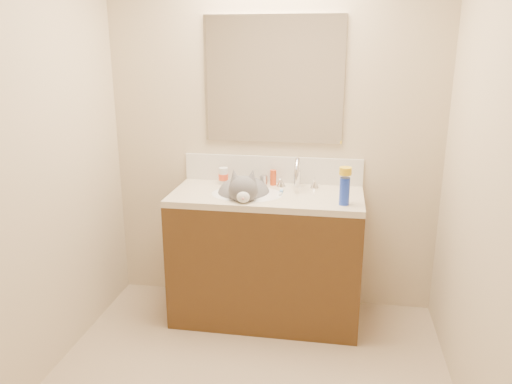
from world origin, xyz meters
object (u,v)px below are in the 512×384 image
(basin, at_px, (247,204))
(cat, at_px, (244,195))
(vanity_cabinet, at_px, (266,259))
(faucet, at_px, (298,176))
(pill_bottle, at_px, (223,176))
(spray_can, at_px, (344,191))
(silver_jar, at_px, (263,180))
(amber_bottle, at_px, (273,178))

(basin, distance_m, cat, 0.06)
(vanity_cabinet, relative_size, basin, 2.67)
(faucet, xyz_separation_m, pill_bottle, (-0.50, 0.04, -0.03))
(vanity_cabinet, distance_m, cat, 0.46)
(spray_can, bearing_deg, basin, 168.35)
(silver_jar, relative_size, spray_can, 0.38)
(faucet, height_order, silver_jar, faucet)
(vanity_cabinet, height_order, amber_bottle, amber_bottle)
(vanity_cabinet, bearing_deg, pill_bottle, 150.95)
(vanity_cabinet, relative_size, silver_jar, 19.29)
(silver_jar, bearing_deg, basin, -106.62)
(basin, bearing_deg, cat, 150.48)
(spray_can, bearing_deg, amber_bottle, 142.86)
(silver_jar, height_order, spray_can, spray_can)
(vanity_cabinet, bearing_deg, amber_bottle, 85.93)
(basin, bearing_deg, vanity_cabinet, 14.04)
(vanity_cabinet, distance_m, pill_bottle, 0.62)
(basin, distance_m, silver_jar, 0.26)
(basin, bearing_deg, amber_bottle, 59.53)
(faucet, xyz_separation_m, cat, (-0.32, -0.15, -0.10))
(pill_bottle, distance_m, spray_can, 0.86)
(basin, bearing_deg, faucet, 29.12)
(cat, relative_size, amber_bottle, 4.88)
(silver_jar, xyz_separation_m, spray_can, (0.53, -0.35, 0.05))
(basin, bearing_deg, silver_jar, 73.38)
(silver_jar, bearing_deg, faucet, -15.13)
(vanity_cabinet, bearing_deg, silver_jar, 104.45)
(spray_can, bearing_deg, cat, 167.64)
(faucet, xyz_separation_m, spray_can, (0.30, -0.29, -0.00))
(vanity_cabinet, xyz_separation_m, faucet, (0.18, 0.14, 0.54))
(spray_can, bearing_deg, silver_jar, 146.30)
(faucet, relative_size, spray_can, 1.72)
(cat, relative_size, silver_jar, 8.03)
(vanity_cabinet, bearing_deg, basin, -165.96)
(vanity_cabinet, height_order, cat, cat)
(basin, height_order, spray_can, spray_can)
(pill_bottle, relative_size, amber_bottle, 1.07)
(basin, relative_size, pill_bottle, 4.12)
(cat, distance_m, pill_bottle, 0.27)
(cat, relative_size, spray_can, 3.08)
(vanity_cabinet, xyz_separation_m, amber_bottle, (0.01, 0.20, 0.50))
(pill_bottle, bearing_deg, cat, -47.70)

